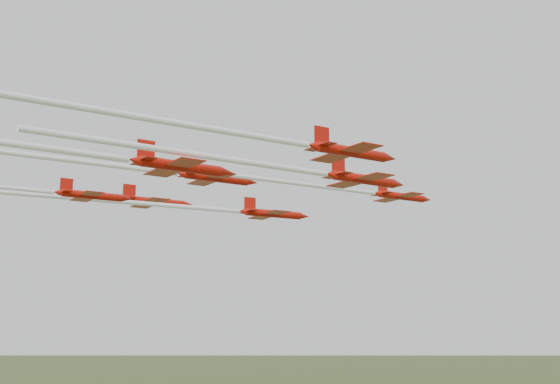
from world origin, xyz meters
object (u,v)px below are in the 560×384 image
Objects in this scene: jet_row2_right at (301,170)px; jet_row2_left at (191,207)px; jet_lead at (352,190)px; jet_row4_right at (0,142)px; jet_row3_right at (187,125)px; jet_row3_left at (54,192)px; jet_row3_mid at (122,166)px.

jet_row2_left is at bearing -177.38° from jet_row2_right.
jet_lead reaches higher than jet_row4_right.
jet_row4_right is at bearing -141.31° from jet_row3_right.
jet_lead is 0.79× the size of jet_row2_left.
jet_row3_left reaches higher than jet_row3_mid.
jet_row3_mid reaches higher than jet_row4_right.
jet_row2_right reaches higher than jet_row2_left.
jet_row3_right is (8.82, -40.70, -1.77)m from jet_lead.
jet_row2_right is 0.68× the size of jet_row4_right.
jet_row3_right is (5.47, -24.00, -1.16)m from jet_row2_right.
jet_row3_right is at bearing -7.43° from jet_row3_mid.
jet_row2_right reaches higher than jet_row3_right.
jet_row2_left is at bearing -135.15° from jet_lead.
jet_row4_right is (4.32, -17.94, -1.57)m from jet_row3_mid.
jet_row2_right is 24.64m from jet_row3_right.
jet_lead is 41.68m from jet_row3_right.
jet_lead is 0.61× the size of jet_row4_right.
jet_lead is 0.89× the size of jet_row2_right.
jet_row4_right is at bearing -46.87° from jet_row2_left.
jet_row3_left is (-14.20, -13.18, 1.80)m from jet_row2_left.
jet_lead is at bearing 120.38° from jet_row2_right.
jet_row2_left is 39.16m from jet_row4_right.
jet_row2_left is 0.88× the size of jet_row3_left.
jet_row2_right is at bearing 30.22° from jet_row3_left.
jet_row3_left is at bearing -111.92° from jet_row2_left.
jet_row3_left reaches higher than jet_row2_right.
jet_row3_mid is at bearing 172.13° from jet_row3_right.
jet_row3_left is 47.86m from jet_row3_right.
jet_row3_left is at bearing 156.56° from jet_row4_right.
jet_row3_right is 0.91× the size of jet_row4_right.
jet_row2_right is at bearing 123.07° from jet_row3_right.
jet_row3_mid is at bearing -125.39° from jet_row2_right.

